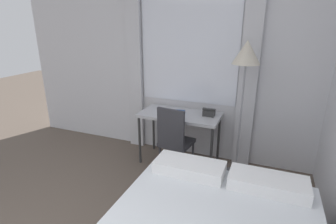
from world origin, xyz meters
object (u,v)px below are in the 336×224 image
Objects in this scene: telephone at (209,113)px; book at (174,112)px; desk at (180,118)px; desk_chair at (174,138)px; standing_lamp at (246,65)px.

book is (-0.49, -0.07, -0.03)m from telephone.
desk is 3.46× the size of book.
desk is 0.36m from desk_chair.
telephone is at bearing 7.68° from book.
standing_lamp is at bearing 24.92° from desk_chair.
desk_chair is at bearing -69.05° from book.
book is (-0.93, 0.07, -0.72)m from standing_lamp.
desk_chair is at bearing -132.96° from telephone.
desk is 1.16m from standing_lamp.
book is (-0.09, 0.01, 0.08)m from desk.
standing_lamp reaches higher than telephone.
telephone is 0.55× the size of book.
book is at bearing 118.34° from desk_chair.
telephone is 0.49m from book.
standing_lamp is at bearing -17.29° from telephone.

